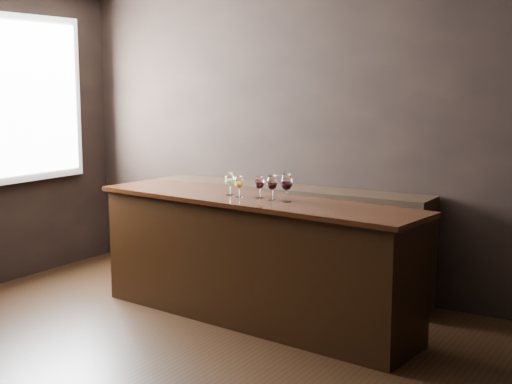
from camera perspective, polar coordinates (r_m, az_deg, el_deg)
The scene contains 10 objects.
ground at distance 5.06m, azimuth -8.59°, elevation -13.49°, with size 5.00×5.00×0.00m, color black.
room_shell at distance 4.92m, azimuth -10.30°, elevation 7.48°, with size 5.02×4.52×2.81m.
bar_counter at distance 5.73m, azimuth -0.21°, elevation -5.62°, with size 2.76×0.60×0.97m, color black.
bar_top at distance 5.63m, azimuth -0.22°, elevation -0.67°, with size 2.85×0.66×0.04m, color black.
back_bar_shelf at distance 6.55m, azimuth 2.44°, elevation -3.77°, with size 2.70×0.40×0.97m, color black.
glass_white at distance 5.77m, azimuth -2.13°, elevation 0.98°, with size 0.08×0.08×0.18m.
glass_amber at distance 5.66m, azimuth -1.38°, elevation 0.76°, with size 0.07×0.07×0.17m.
glass_red_a at distance 5.62m, azimuth 0.29°, elevation 0.72°, with size 0.07×0.07×0.17m.
glass_red_b at distance 5.52m, azimuth 1.30°, elevation 0.73°, with size 0.08×0.08×0.20m.
glass_red_c at distance 5.45m, azimuth 2.46°, elevation 0.76°, with size 0.09×0.09×0.22m.
Camera 1 is at (3.06, -3.55, 1.91)m, focal length 50.00 mm.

